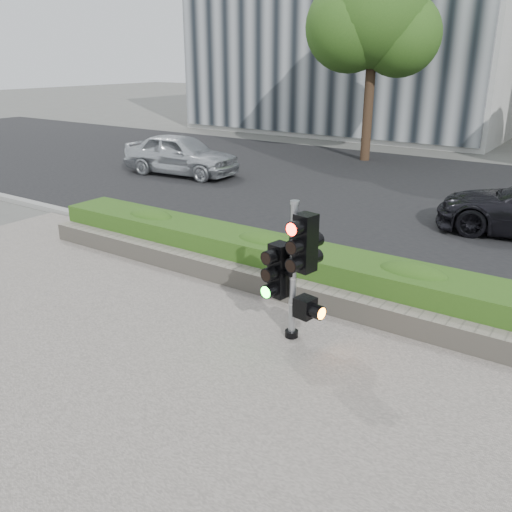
{
  "coord_description": "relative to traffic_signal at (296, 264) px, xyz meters",
  "views": [
    {
      "loc": [
        3.82,
        -5.05,
        3.76
      ],
      "look_at": [
        -0.05,
        0.6,
        1.23
      ],
      "focal_mm": 38.0,
      "sensor_mm": 36.0,
      "label": 1
    }
  ],
  "objects": [
    {
      "name": "hedge",
      "position": [
        -0.43,
        1.68,
        -0.75
      ],
      "size": [
        12.0,
        1.0,
        0.68
      ],
      "primitive_type": "cube",
      "color": "#4B8729",
      "rests_on": "sidewalk"
    },
    {
      "name": "road",
      "position": [
        -0.43,
        9.13,
        -1.11
      ],
      "size": [
        60.0,
        13.0,
        0.02
      ],
      "primitive_type": "cube",
      "color": "black",
      "rests_on": "ground"
    },
    {
      "name": "curb",
      "position": [
        -0.43,
        2.28,
        -1.06
      ],
      "size": [
        60.0,
        0.25,
        0.12
      ],
      "primitive_type": "cube",
      "color": "gray",
      "rests_on": "ground"
    },
    {
      "name": "traffic_signal",
      "position": [
        0.0,
        0.0,
        0.0
      ],
      "size": [
        0.71,
        0.56,
        1.98
      ],
      "rotation": [
        0.0,
        0.0,
        -0.17
      ],
      "color": "black",
      "rests_on": "sidewalk"
    },
    {
      "name": "tree_left",
      "position": [
        -4.94,
        13.69,
        3.92
      ],
      "size": [
        4.61,
        4.03,
        7.34
      ],
      "color": "black",
      "rests_on": "ground"
    },
    {
      "name": "ground",
      "position": [
        -0.43,
        -0.87,
        -1.12
      ],
      "size": [
        120.0,
        120.0,
        0.0
      ],
      "primitive_type": "plane",
      "color": "#51514C",
      "rests_on": "ground"
    },
    {
      "name": "sidewalk",
      "position": [
        -0.43,
        -3.37,
        -1.11
      ],
      "size": [
        16.0,
        11.0,
        0.03
      ],
      "primitive_type": "cube",
      "color": "#9E9389",
      "rests_on": "ground"
    },
    {
      "name": "stone_wall",
      "position": [
        -0.43,
        1.03,
        -0.92
      ],
      "size": [
        12.0,
        0.32,
        0.34
      ],
      "primitive_type": "cube",
      "color": "gray",
      "rests_on": "sidewalk"
    },
    {
      "name": "car_silver",
      "position": [
        -8.88,
        7.57,
        -0.42
      ],
      "size": [
        4.12,
        1.96,
        1.36
      ],
      "primitive_type": "imported",
      "rotation": [
        0.0,
        0.0,
        1.66
      ],
      "color": "silver",
      "rests_on": "road"
    }
  ]
}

